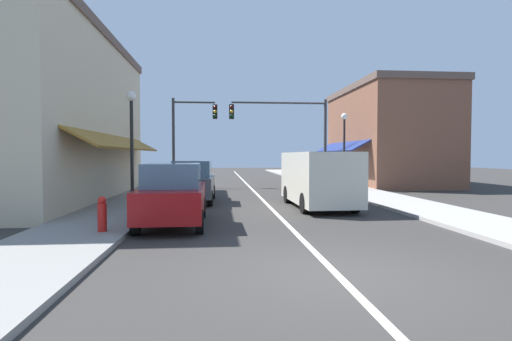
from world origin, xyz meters
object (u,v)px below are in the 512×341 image
Objects in this scene: traffic_signal_mast_arm at (291,126)px; fire_hydrant at (102,214)px; parked_car_second_left at (193,182)px; van_in_lane at (318,178)px; parked_car_nearest_left at (173,195)px; traffic_signal_left_corner at (188,129)px; street_lamp_right_mid at (344,138)px; street_lamp_left_near at (132,129)px.

fire_hydrant is (-7.43, -14.76, -3.31)m from traffic_signal_mast_arm.
van_in_lane reaches higher than parked_car_second_left.
parked_car_nearest_left is at bearing 41.28° from fire_hydrant.
traffic_signal_mast_arm is 16.85m from fire_hydrant.
traffic_signal_left_corner reaches higher than van_in_lane.
parked_car_nearest_left is at bearing -146.46° from van_in_lane.
traffic_signal_left_corner is (-0.62, 14.10, 2.80)m from parked_car_nearest_left.
traffic_signal_mast_arm is at bearing 84.53° from van_in_lane.
street_lamp_right_mid is (8.35, 10.48, 2.10)m from parked_car_nearest_left.
van_in_lane is 7.90m from street_lamp_right_mid.
van_in_lane is at bearing -94.38° from traffic_signal_mast_arm.
fire_hydrant is at bearing -129.94° from street_lamp_right_mid.
traffic_signal_left_corner is (-6.47, 0.72, -0.18)m from traffic_signal_mast_arm.
traffic_signal_mast_arm is 3.93m from street_lamp_right_mid.
traffic_signal_left_corner is at bearing 117.28° from van_in_lane.
street_lamp_left_near is (-1.79, 3.14, 2.05)m from parked_car_nearest_left.
van_in_lane is 1.19× the size of street_lamp_right_mid.
street_lamp_left_near is at bearing -126.74° from traffic_signal_mast_arm.
traffic_signal_mast_arm is 7.12× the size of fire_hydrant.
street_lamp_left_near is at bearing -96.11° from traffic_signal_left_corner.
parked_car_nearest_left and parked_car_second_left have the same top height.
traffic_signal_left_corner is at bearing 158.01° from street_lamp_right_mid.
van_in_lane is at bearing -61.64° from traffic_signal_left_corner.
street_lamp_left_near is (-1.99, -2.44, 2.05)m from parked_car_second_left.
street_lamp_left_near is 4.93× the size of fire_hydrant.
traffic_signal_mast_arm is at bearing -6.38° from traffic_signal_left_corner.
parked_car_second_left is 10.08m from traffic_signal_mast_arm.
street_lamp_left_near is at bearing -144.12° from street_lamp_right_mid.
parked_car_nearest_left is at bearing -87.49° from traffic_signal_left_corner.
parked_car_nearest_left is 13.56m from street_lamp_right_mid.
parked_car_second_left is 7.19m from fire_hydrant.
parked_car_nearest_left is 0.96× the size of street_lamp_left_near.
parked_car_second_left is 0.97× the size of street_lamp_left_near.
parked_car_nearest_left is 4.16m from street_lamp_left_near.
parked_car_nearest_left is 14.39m from traffic_signal_left_corner.
traffic_signal_left_corner is at bearing 86.46° from fire_hydrant.
van_in_lane is 7.12m from street_lamp_left_near.
traffic_signal_mast_arm is (5.65, 7.80, 2.98)m from parked_car_second_left.
fire_hydrant is (-1.58, -1.38, -0.33)m from parked_car_nearest_left.
traffic_signal_mast_arm is 1.11× the size of traffic_signal_left_corner.
street_lamp_left_near is (-1.17, -10.96, -0.75)m from traffic_signal_left_corner.
traffic_signal_left_corner is 1.28× the size of street_lamp_right_mid.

